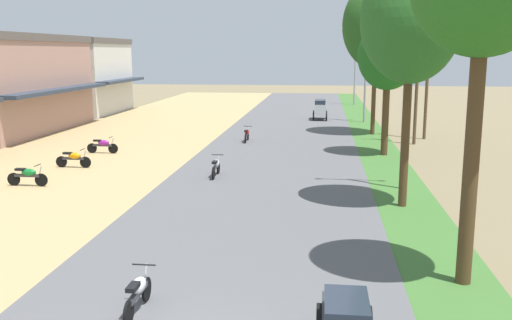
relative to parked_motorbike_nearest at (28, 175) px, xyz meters
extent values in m
cube|color=tan|center=(-10.00, 15.69, 2.65)|extent=(7.30, 13.97, 6.40)
cube|color=#2D3847|center=(-5.75, 15.69, 2.52)|extent=(1.20, 13.97, 0.25)
cube|color=silver|center=(-10.00, 28.84, 2.65)|extent=(6.76, 9.56, 6.40)
cube|color=#2D3847|center=(-6.02, 28.84, 2.52)|extent=(1.20, 9.56, 0.25)
cube|color=#59514C|center=(-10.00, 28.84, 6.10)|extent=(6.96, 9.76, 0.50)
cylinder|color=black|center=(0.59, 0.00, -0.21)|extent=(0.56, 0.06, 0.56)
cylinder|color=black|center=(-0.65, 0.00, -0.21)|extent=(0.56, 0.06, 0.56)
cube|color=#333338|center=(-0.03, 0.00, -0.03)|extent=(1.12, 0.12, 0.12)
ellipsoid|color=#14722D|center=(0.05, 0.00, 0.11)|extent=(0.64, 0.28, 0.32)
cube|color=black|center=(-0.31, 0.00, 0.23)|extent=(0.44, 0.20, 0.10)
cylinder|color=#A5A8AD|center=(0.53, 0.00, 0.06)|extent=(0.26, 0.05, 0.68)
cylinder|color=black|center=(0.47, 0.00, 0.43)|extent=(0.04, 0.54, 0.04)
cylinder|color=black|center=(0.86, 4.00, -0.21)|extent=(0.56, 0.06, 0.56)
cylinder|color=black|center=(-0.38, 4.00, -0.21)|extent=(0.56, 0.06, 0.56)
cube|color=#333338|center=(0.24, 4.00, -0.03)|extent=(1.12, 0.12, 0.12)
ellipsoid|color=orange|center=(0.32, 4.00, 0.11)|extent=(0.64, 0.28, 0.32)
cube|color=black|center=(-0.04, 4.00, 0.23)|extent=(0.44, 0.20, 0.10)
cylinder|color=#A5A8AD|center=(0.80, 4.00, 0.06)|extent=(0.26, 0.05, 0.68)
cylinder|color=black|center=(0.74, 4.00, 0.43)|extent=(0.04, 0.54, 0.04)
cylinder|color=black|center=(0.76, 8.07, -0.21)|extent=(0.56, 0.06, 0.56)
cylinder|color=black|center=(-0.48, 8.07, -0.21)|extent=(0.56, 0.06, 0.56)
cube|color=#333338|center=(0.14, 8.07, -0.03)|extent=(1.12, 0.12, 0.12)
ellipsoid|color=#8C1E8C|center=(0.22, 8.07, 0.11)|extent=(0.64, 0.28, 0.32)
cube|color=black|center=(-0.14, 8.07, 0.23)|extent=(0.44, 0.20, 0.10)
cylinder|color=#A5A8AD|center=(0.70, 8.07, 0.06)|extent=(0.26, 0.05, 0.68)
cylinder|color=black|center=(0.64, 8.07, 0.43)|extent=(0.04, 0.54, 0.04)
cylinder|color=#4C351E|center=(15.99, -8.59, 2.63)|extent=(0.37, 0.37, 6.25)
cylinder|color=#4C351E|center=(15.45, -1.41, 2.27)|extent=(0.31, 0.31, 5.53)
ellipsoid|color=#285F23|center=(15.45, -1.41, 6.27)|extent=(3.56, 3.56, 4.50)
cylinder|color=#4C351E|center=(15.88, 9.38, 1.72)|extent=(0.38, 0.38, 4.42)
ellipsoid|color=#1D5A1B|center=(15.88, 9.38, 4.94)|extent=(3.25, 3.25, 3.69)
cylinder|color=#4C351E|center=(15.91, 17.47, 2.40)|extent=(0.29, 0.29, 5.79)
ellipsoid|color=#23511B|center=(15.91, 17.47, 6.90)|extent=(4.55, 4.55, 5.86)
cylinder|color=gray|center=(15.80, 1.41, 3.08)|extent=(0.16, 0.16, 7.15)
cylinder|color=gray|center=(15.10, 1.41, 6.51)|extent=(1.40, 0.08, 0.08)
ellipsoid|color=silver|center=(14.40, 1.41, 6.44)|extent=(0.36, 0.20, 0.14)
cylinder|color=gray|center=(16.50, 1.41, 6.51)|extent=(1.40, 0.08, 0.08)
ellipsoid|color=silver|center=(17.20, 1.41, 6.44)|extent=(0.36, 0.20, 0.14)
cylinder|color=gray|center=(15.80, 24.41, 3.52)|extent=(0.16, 0.16, 8.03)
cylinder|color=gray|center=(15.10, 24.41, 7.38)|extent=(1.40, 0.08, 0.08)
ellipsoid|color=silver|center=(14.40, 24.41, 7.31)|extent=(0.36, 0.20, 0.14)
cylinder|color=gray|center=(16.50, 24.41, 7.38)|extent=(1.40, 0.08, 0.08)
ellipsoid|color=silver|center=(17.20, 24.41, 7.31)|extent=(0.36, 0.20, 0.14)
cylinder|color=gray|center=(15.80, 39.92, 3.68)|extent=(0.16, 0.16, 8.34)
cylinder|color=gray|center=(15.10, 39.92, 7.70)|extent=(1.40, 0.08, 0.08)
ellipsoid|color=silver|center=(14.40, 39.92, 7.63)|extent=(0.36, 0.20, 0.14)
cylinder|color=gray|center=(16.50, 39.92, 7.70)|extent=(1.40, 0.08, 0.08)
ellipsoid|color=silver|center=(17.20, 39.92, 7.63)|extent=(0.36, 0.20, 0.14)
cylinder|color=brown|center=(18.17, 13.76, 3.49)|extent=(0.20, 0.20, 8.08)
cube|color=#473323|center=(18.17, 13.76, 7.03)|extent=(1.80, 0.10, 0.10)
cylinder|color=brown|center=(19.17, 16.05, 4.03)|extent=(0.20, 0.20, 9.17)
cube|color=#473323|center=(19.17, 16.05, 8.12)|extent=(1.80, 0.10, 0.10)
cube|color=#232B38|center=(12.93, -12.61, 0.52)|extent=(0.81, 1.30, 0.40)
cylinder|color=black|center=(12.44, -11.70, -0.15)|extent=(0.11, 0.64, 0.64)
cube|color=#B7BCC1|center=(12.24, 25.68, 0.38)|extent=(0.95, 2.40, 0.95)
cube|color=#232B38|center=(12.24, 25.58, 1.03)|extent=(0.87, 2.00, 0.35)
cylinder|color=black|center=(12.78, 24.82, -0.13)|extent=(0.12, 0.68, 0.68)
cylinder|color=black|center=(11.71, 24.82, -0.13)|extent=(0.12, 0.68, 0.68)
cylinder|color=black|center=(12.78, 26.55, -0.13)|extent=(0.12, 0.68, 0.68)
cylinder|color=black|center=(11.71, 26.55, -0.13)|extent=(0.12, 0.68, 0.68)
cylinder|color=black|center=(8.50, -10.57, -0.19)|extent=(0.06, 0.56, 0.56)
cylinder|color=black|center=(8.50, -11.81, -0.19)|extent=(0.06, 0.56, 0.56)
cube|color=#333338|center=(8.50, -11.19, -0.01)|extent=(0.12, 1.12, 0.12)
ellipsoid|color=silver|center=(8.50, -11.11, 0.13)|extent=(0.28, 0.64, 0.32)
cube|color=black|center=(8.50, -11.47, 0.25)|extent=(0.20, 0.44, 0.10)
cylinder|color=#A5A8AD|center=(8.50, -10.63, 0.08)|extent=(0.05, 0.26, 0.68)
cylinder|color=black|center=(8.50, -10.69, 0.45)|extent=(0.54, 0.04, 0.04)
cylinder|color=black|center=(7.64, 3.34, -0.19)|extent=(0.06, 0.56, 0.56)
cylinder|color=black|center=(7.64, 2.10, -0.19)|extent=(0.06, 0.56, 0.56)
cube|color=#333338|center=(7.64, 2.72, -0.01)|extent=(0.12, 1.12, 0.12)
ellipsoid|color=silver|center=(7.64, 2.80, 0.13)|extent=(0.28, 0.64, 0.32)
cube|color=black|center=(7.64, 2.44, 0.25)|extent=(0.20, 0.44, 0.10)
cylinder|color=#A5A8AD|center=(7.64, 3.28, 0.08)|extent=(0.05, 0.26, 0.68)
cylinder|color=black|center=(7.64, 3.22, 0.45)|extent=(0.54, 0.04, 0.04)
cylinder|color=black|center=(7.69, 13.74, -0.19)|extent=(0.06, 0.56, 0.56)
cylinder|color=black|center=(7.69, 12.50, -0.19)|extent=(0.06, 0.56, 0.56)
cube|color=#333338|center=(7.69, 13.12, -0.01)|extent=(0.12, 1.12, 0.12)
ellipsoid|color=red|center=(7.69, 13.20, 0.13)|extent=(0.28, 0.64, 0.32)
cube|color=black|center=(7.69, 12.84, 0.25)|extent=(0.20, 0.44, 0.10)
cylinder|color=#A5A8AD|center=(7.69, 13.68, 0.08)|extent=(0.05, 0.26, 0.68)
cylinder|color=black|center=(7.69, 13.62, 0.45)|extent=(0.54, 0.04, 0.04)
camera|label=1|loc=(12.41, -22.51, 5.17)|focal=40.13mm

